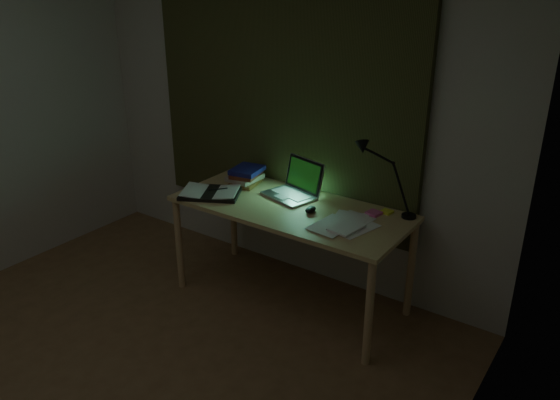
# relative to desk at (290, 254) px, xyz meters

# --- Properties ---
(wall_back) EXTENTS (3.50, 0.00, 2.50)m
(wall_back) POSITION_rel_desk_xyz_m (-0.36, 0.43, 0.88)
(wall_back) COLOR beige
(wall_back) RESTS_ON ground
(wall_right) EXTENTS (0.00, 4.00, 2.50)m
(wall_right) POSITION_rel_desk_xyz_m (1.39, -1.57, 0.88)
(wall_right) COLOR beige
(wall_right) RESTS_ON ground
(curtain) EXTENTS (2.20, 0.06, 2.00)m
(curtain) POSITION_rel_desk_xyz_m (-0.36, 0.39, 1.08)
(curtain) COLOR #33361B
(curtain) RESTS_ON wall_back
(desk) EXTENTS (1.61, 0.70, 0.73)m
(desk) POSITION_rel_desk_xyz_m (0.00, 0.00, 0.00)
(desk) COLOR tan
(desk) RESTS_ON floor
(laptop) EXTENTS (0.44, 0.47, 0.25)m
(laptop) POSITION_rel_desk_xyz_m (-0.10, 0.13, 0.49)
(laptop) COLOR #B0B1B5
(laptop) RESTS_ON desk
(open_textbook) EXTENTS (0.49, 0.44, 0.03)m
(open_textbook) POSITION_rel_desk_xyz_m (-0.57, -0.15, 0.38)
(open_textbook) COLOR silver
(open_textbook) RESTS_ON desk
(book_stack) EXTENTS (0.23, 0.26, 0.13)m
(book_stack) POSITION_rel_desk_xyz_m (-0.51, 0.16, 0.43)
(book_stack) COLOR silver
(book_stack) RESTS_ON desk
(loose_papers) EXTENTS (0.37, 0.38, 0.02)m
(loose_papers) POSITION_rel_desk_xyz_m (0.43, -0.09, 0.38)
(loose_papers) COLOR white
(loose_papers) RESTS_ON desk
(mouse) EXTENTS (0.07, 0.11, 0.04)m
(mouse) POSITION_rel_desk_xyz_m (0.17, -0.01, 0.39)
(mouse) COLOR black
(mouse) RESTS_ON desk
(sticky_yellow) EXTENTS (0.08, 0.08, 0.01)m
(sticky_yellow) POSITION_rel_desk_xyz_m (0.58, 0.27, 0.37)
(sticky_yellow) COLOR #FDFF35
(sticky_yellow) RESTS_ON desk
(sticky_pink) EXTENTS (0.10, 0.10, 0.02)m
(sticky_pink) POSITION_rel_desk_xyz_m (0.52, 0.20, 0.38)
(sticky_pink) COLOR pink
(sticky_pink) RESTS_ON desk
(desk_lamp) EXTENTS (0.38, 0.32, 0.51)m
(desk_lamp) POSITION_rel_desk_xyz_m (0.72, 0.28, 0.62)
(desk_lamp) COLOR black
(desk_lamp) RESTS_ON desk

